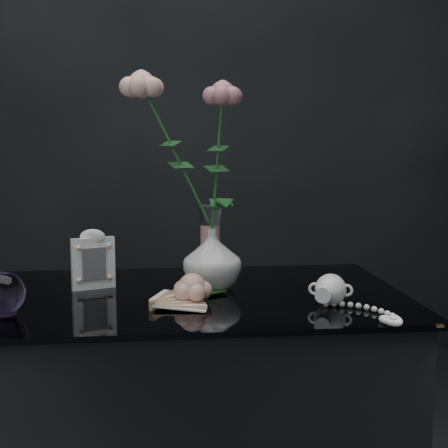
{
  "coord_description": "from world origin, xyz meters",
  "views": [
    {
      "loc": [
        -0.02,
        -1.31,
        1.1
      ],
      "look_at": [
        0.12,
        0.02,
        0.92
      ],
      "focal_mm": 50.0,
      "sensor_mm": 36.0,
      "label": 1
    }
  ],
  "objects_px": {
    "vase": "(212,259)",
    "loose_rose": "(192,288)",
    "pearl_jar": "(331,288)",
    "wine_glass": "(210,245)",
    "paperweight": "(4,293)",
    "picture_frame": "(93,259)"
  },
  "relations": [
    {
      "from": "vase",
      "to": "loose_rose",
      "type": "xyz_separation_m",
      "value": [
        -0.05,
        -0.12,
        -0.04
      ]
    },
    {
      "from": "wine_glass",
      "to": "paperweight",
      "type": "xyz_separation_m",
      "value": [
        -0.43,
        -0.23,
        -0.05
      ]
    },
    {
      "from": "vase",
      "to": "picture_frame",
      "type": "bearing_deg",
      "value": 174.17
    },
    {
      "from": "loose_rose",
      "to": "pearl_jar",
      "type": "xyz_separation_m",
      "value": [
        0.29,
        -0.04,
        0.0
      ]
    },
    {
      "from": "paperweight",
      "to": "loose_rose",
      "type": "xyz_separation_m",
      "value": [
        0.37,
        0.05,
        -0.01
      ]
    },
    {
      "from": "paperweight",
      "to": "pearl_jar",
      "type": "relative_size",
      "value": 0.36
    },
    {
      "from": "wine_glass",
      "to": "picture_frame",
      "type": "bearing_deg",
      "value": -174.14
    },
    {
      "from": "picture_frame",
      "to": "loose_rose",
      "type": "bearing_deg",
      "value": -53.85
    },
    {
      "from": "vase",
      "to": "wine_glass",
      "type": "height_order",
      "value": "wine_glass"
    },
    {
      "from": "wine_glass",
      "to": "picture_frame",
      "type": "xyz_separation_m",
      "value": [
        -0.27,
        -0.03,
        -0.02
      ]
    },
    {
      "from": "vase",
      "to": "pearl_jar",
      "type": "xyz_separation_m",
      "value": [
        0.23,
        -0.16,
        -0.04
      ]
    },
    {
      "from": "vase",
      "to": "loose_rose",
      "type": "relative_size",
      "value": 0.76
    },
    {
      "from": "picture_frame",
      "to": "loose_rose",
      "type": "distance_m",
      "value": 0.27
    },
    {
      "from": "loose_rose",
      "to": "pearl_jar",
      "type": "bearing_deg",
      "value": -9.5
    },
    {
      "from": "wine_glass",
      "to": "pearl_jar",
      "type": "relative_size",
      "value": 0.79
    },
    {
      "from": "paperweight",
      "to": "loose_rose",
      "type": "bearing_deg",
      "value": 7.83
    },
    {
      "from": "vase",
      "to": "pearl_jar",
      "type": "bearing_deg",
      "value": -34.74
    },
    {
      "from": "loose_rose",
      "to": "pearl_jar",
      "type": "height_order",
      "value": "pearl_jar"
    },
    {
      "from": "vase",
      "to": "loose_rose",
      "type": "distance_m",
      "value": 0.14
    },
    {
      "from": "picture_frame",
      "to": "loose_rose",
      "type": "height_order",
      "value": "picture_frame"
    },
    {
      "from": "wine_glass",
      "to": "picture_frame",
      "type": "relative_size",
      "value": 1.34
    },
    {
      "from": "pearl_jar",
      "to": "paperweight",
      "type": "bearing_deg",
      "value": -160.7
    }
  ]
}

